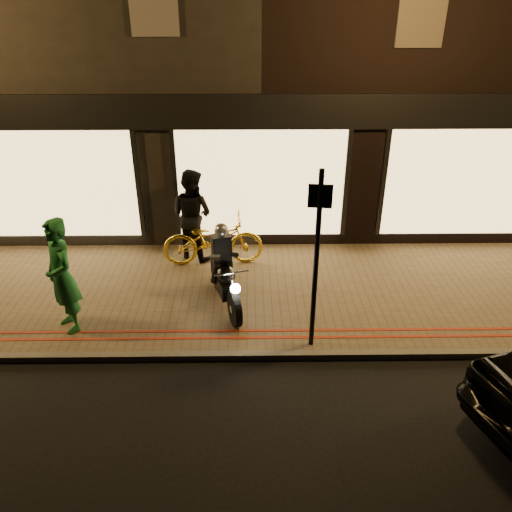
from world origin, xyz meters
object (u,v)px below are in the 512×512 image
at_px(person_green, 62,276).
at_px(motorcycle, 225,275).
at_px(bicycle_gold, 213,240).
at_px(sign_post, 317,254).

bearing_deg(person_green, motorcycle, 65.33).
bearing_deg(bicycle_gold, person_green, 130.40).
xyz_separation_m(sign_post, person_green, (-4.12, 0.53, -0.66)).
distance_m(sign_post, person_green, 4.20).
bearing_deg(person_green, bicycle_gold, 94.99).
relative_size(sign_post, bicycle_gold, 1.43).
xyz_separation_m(bicycle_gold, person_green, (-2.33, -2.30, 0.46)).
relative_size(bicycle_gold, person_green, 1.04).
height_order(motorcycle, person_green, person_green).
distance_m(motorcycle, sign_post, 2.19).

